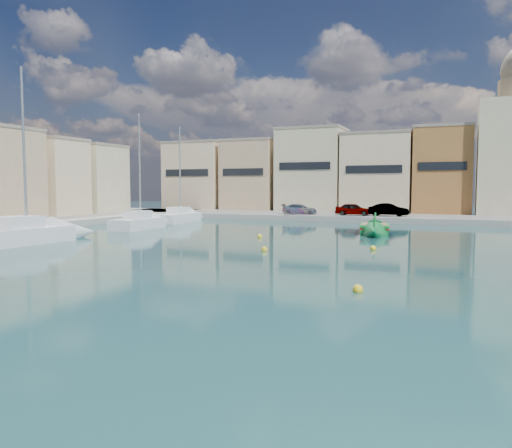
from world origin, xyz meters
The scene contains 9 objects.
ground centered at (0.00, 0.00, 0.00)m, with size 160.00×160.00×0.00m, color #123038.
north_quay centered at (0.00, 32.00, 0.30)m, with size 80.00×8.00×0.60m, color gray.
north_townhouses centered at (6.68, 39.36, 5.00)m, with size 83.20×7.87×10.19m.
parked_cars centered at (-7.42, 30.50, 1.21)m, with size 13.42×2.18×1.30m.
luzzu_green centered at (-2.48, 17.53, 0.27)m, with size 3.23×8.27×2.54m.
yacht_north centered at (-22.59, 23.42, 0.41)m, with size 2.19×7.73×10.32m.
yacht_midnorth centered at (-21.51, 15.14, 0.42)m, with size 2.27×7.42×10.51m.
yacht_mid centered at (-21.51, 3.61, 0.47)m, with size 3.22×9.60×11.90m.
mooring_buoys centered at (2.26, 6.16, 0.08)m, with size 23.89×25.26×0.36m.
Camera 1 is at (3.87, -21.28, 3.66)m, focal length 35.00 mm.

